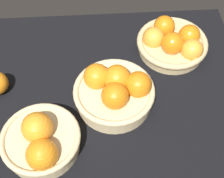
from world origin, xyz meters
TOP-DOWN VIEW (x-y plane):
  - market_tray at (0.00, 0.00)cm, footprint 84.00×72.00cm
  - basket_center at (-0.27, 3.30)cm, footprint 23.68×23.68cm
  - basket_near_left at (-20.72, -16.21)cm, footprint 23.45×23.45cm
  - basket_far_right at (20.20, 17.80)cm, footprint 21.37×21.37cm

SIDE VIEW (x-z plane):
  - market_tray at x=0.00cm, z-range 0.00..3.00cm
  - basket_near_left at x=-20.72cm, z-range 1.76..12.01cm
  - basket_far_right at x=20.20cm, z-range 1.43..13.81cm
  - basket_center at x=-0.27cm, z-range 1.95..14.22cm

